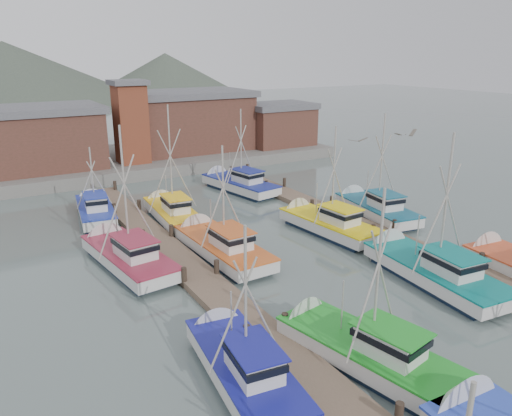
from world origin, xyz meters
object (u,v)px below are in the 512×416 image
boat_12 (171,211)px  lookout_tower (131,121)px  boat_4 (358,348)px  boat_8 (219,245)px

boat_12 → lookout_tower: bearing=86.1°
boat_4 → boat_12: size_ratio=0.94×
lookout_tower → boat_4: bearing=-93.6°
boat_8 → boat_4: bearing=-92.7°
lookout_tower → boat_12: size_ratio=0.89×
boat_4 → boat_8: 13.38m
boat_12 → boat_4: bearing=-86.1°
lookout_tower → boat_4: (-2.42, -38.17, -4.87)m
lookout_tower → boat_8: 25.37m
boat_4 → boat_12: bearing=78.5°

